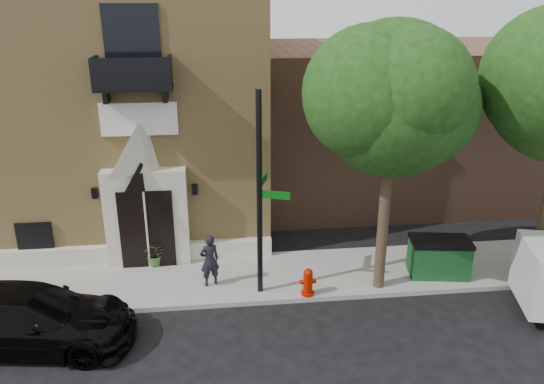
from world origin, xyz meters
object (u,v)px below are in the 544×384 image
at_px(street_sign, 260,196).
at_px(fire_hydrant, 308,282).
at_px(dumpster, 439,257).
at_px(pedestrian_near, 210,260).
at_px(black_sedan, 29,318).

relative_size(street_sign, fire_hydrant, 7.08).
distance_m(fire_hydrant, dumpster, 4.35).
height_order(street_sign, pedestrian_near, street_sign).
relative_size(street_sign, dumpster, 3.05).
xyz_separation_m(black_sedan, street_sign, (6.05, 1.69, 2.39)).
distance_m(black_sedan, street_sign, 6.72).
bearing_deg(fire_hydrant, pedestrian_near, 162.44).
distance_m(black_sedan, pedestrian_near, 5.07).
relative_size(dumpster, pedestrian_near, 1.20).
bearing_deg(black_sedan, street_sign, -66.49).
bearing_deg(pedestrian_near, black_sedan, 7.26).
distance_m(black_sedan, dumpster, 11.85).
bearing_deg(pedestrian_near, street_sign, 142.18).
height_order(black_sedan, street_sign, street_sign).
bearing_deg(dumpster, pedestrian_near, -172.47).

